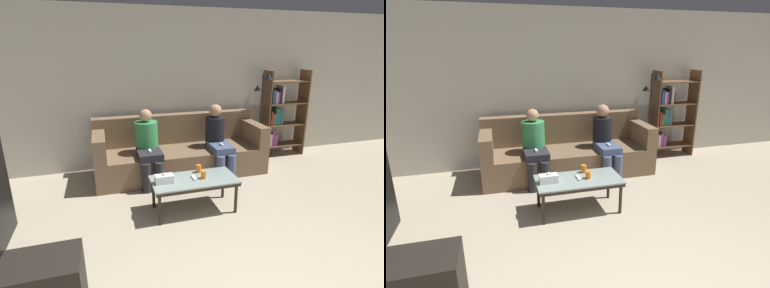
# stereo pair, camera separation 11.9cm
# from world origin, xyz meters

# --- Properties ---
(wall_back) EXTENTS (12.00, 0.06, 2.60)m
(wall_back) POSITION_xyz_m (0.00, 3.76, 1.30)
(wall_back) COLOR #B7B2A3
(wall_back) RESTS_ON ground_plane
(couch) EXTENTS (2.68, 0.91, 0.92)m
(couch) POSITION_xyz_m (0.00, 3.24, 0.33)
(couch) COLOR brown
(couch) RESTS_ON ground_plane
(coffee_table) EXTENTS (1.05, 0.52, 0.43)m
(coffee_table) POSITION_xyz_m (-0.16, 1.98, 0.39)
(coffee_table) COLOR #8C9E99
(coffee_table) RESTS_ON ground_plane
(cup_near_left) EXTENTS (0.07, 0.07, 0.10)m
(cup_near_left) POSITION_xyz_m (-0.04, 1.96, 0.48)
(cup_near_left) COLOR orange
(cup_near_left) RESTS_ON coffee_table
(cup_near_right) EXTENTS (0.07, 0.07, 0.10)m
(cup_near_right) POSITION_xyz_m (-0.04, 2.15, 0.48)
(cup_near_right) COLOR orange
(cup_near_right) RESTS_ON coffee_table
(tissue_box) EXTENTS (0.22, 0.12, 0.13)m
(tissue_box) POSITION_xyz_m (-0.53, 1.97, 0.48)
(tissue_box) COLOR white
(tissue_box) RESTS_ON coffee_table
(game_remote) EXTENTS (0.04, 0.15, 0.02)m
(game_remote) POSITION_xyz_m (-0.16, 1.98, 0.44)
(game_remote) COLOR white
(game_remote) RESTS_ON coffee_table
(bookshelf) EXTENTS (0.80, 0.32, 1.59)m
(bookshelf) POSITION_xyz_m (2.00, 3.53, 0.79)
(bookshelf) COLOR brown
(bookshelf) RESTS_ON ground_plane
(standing_lamp) EXTENTS (0.31, 0.26, 1.57)m
(standing_lamp) POSITION_xyz_m (1.54, 3.39, 0.96)
(standing_lamp) COLOR black
(standing_lamp) RESTS_ON ground_plane
(seated_person_left_end) EXTENTS (0.34, 0.71, 1.10)m
(seated_person_left_end) POSITION_xyz_m (-0.56, 3.01, 0.59)
(seated_person_left_end) COLOR #28282D
(seated_person_left_end) RESTS_ON ground_plane
(seated_person_mid_left) EXTENTS (0.31, 0.71, 1.12)m
(seated_person_mid_left) POSITION_xyz_m (0.56, 2.99, 0.59)
(seated_person_mid_left) COLOR #47567A
(seated_person_mid_left) RESTS_ON ground_plane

